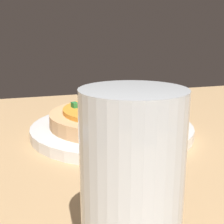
# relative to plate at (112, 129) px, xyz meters

# --- Properties ---
(dining_table) EXTENTS (1.18, 0.89, 0.03)m
(dining_table) POSITION_rel_plate_xyz_m (0.07, 0.12, -0.02)
(dining_table) COLOR tan
(dining_table) RESTS_ON ground
(plate) EXTENTS (0.25, 0.25, 0.02)m
(plate) POSITION_rel_plate_xyz_m (0.00, 0.00, 0.00)
(plate) COLOR white
(plate) RESTS_ON dining_table
(pizza) EXTENTS (0.19, 0.19, 0.06)m
(pizza) POSITION_rel_plate_xyz_m (-0.00, -0.00, 0.02)
(pizza) COLOR tan
(pizza) RESTS_ON plate
(cup_near) EXTENTS (0.07, 0.07, 0.12)m
(cup_near) POSITION_rel_plate_xyz_m (0.07, 0.28, 0.05)
(cup_near) COLOR silver
(cup_near) RESTS_ON dining_table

